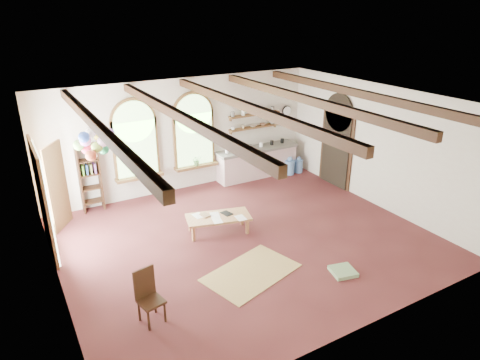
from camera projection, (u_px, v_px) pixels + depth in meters
floor at (246, 239)px, 9.90m from camera, size 8.00×8.00×0.00m
ceiling_beams at (247, 107)px, 8.72m from camera, size 6.20×6.80×0.18m
window_left at (135, 142)px, 11.38m from camera, size 1.30×0.28×2.20m
window_right at (194, 133)px, 12.16m from camera, size 1.30×0.28×2.20m
left_doorway at (43, 202)px, 9.08m from camera, size 0.10×1.90×2.50m
right_doorway at (336, 149)px, 12.51m from camera, size 0.10×1.30×2.40m
kitchen_counter at (257, 162)px, 13.35m from camera, size 2.68×0.62×0.94m
wall_shelf_lower at (254, 127)px, 13.08m from camera, size 1.70×0.24×0.04m
wall_shelf_upper at (255, 114)px, 12.93m from camera, size 1.70×0.24×0.04m
wall_clock at (287, 111)px, 13.58m from camera, size 0.32×0.04×0.32m
bookshelf at (90, 178)px, 10.97m from camera, size 0.53×0.32×1.80m
coffee_table at (218, 218)px, 10.05m from camera, size 1.61×1.04×0.42m
side_chair at (151, 307)px, 7.25m from camera, size 0.46×0.46×0.98m
floor_mat at (251, 272)px, 8.65m from camera, size 2.12×1.62×0.02m
floor_cushion at (343, 271)px, 8.63m from camera, size 0.56×0.56×0.08m
water_jug_a at (298, 165)px, 13.76m from camera, size 0.27×0.27×0.53m
water_jug_b at (290, 167)px, 13.59m from camera, size 0.30×0.30×0.59m
balloon_cluster at (94, 142)px, 8.97m from camera, size 0.82×0.82×1.15m
table_book at (202, 216)px, 10.01m from camera, size 0.22×0.29×0.02m
tablet at (227, 213)px, 10.16m from camera, size 0.24×0.31×0.01m
potted_plant_left at (139, 171)px, 11.59m from camera, size 0.27×0.23×0.30m
potted_plant_right at (197, 160)px, 12.38m from camera, size 0.27×0.23×0.30m
shelf_cup_a at (233, 128)px, 12.71m from camera, size 0.12×0.10×0.10m
shelf_cup_b at (243, 127)px, 12.87m from camera, size 0.10×0.10×0.09m
shelf_bowl_a at (253, 126)px, 13.04m from camera, size 0.22×0.22×0.05m
shelf_bowl_b at (263, 124)px, 13.20m from camera, size 0.20×0.20×0.06m
shelf_vase at (272, 121)px, 13.34m from camera, size 0.18×0.18×0.19m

